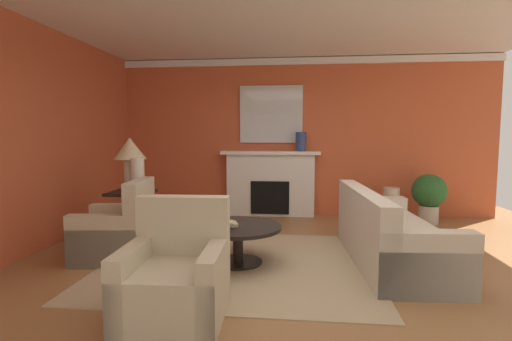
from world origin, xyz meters
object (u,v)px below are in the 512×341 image
object	(u,v)px
side_table	(132,212)
vase_tall_corner	(391,205)
armchair_facing_fireplace	(176,280)
coffee_table	(238,235)
mantel_mirror	(271,114)
sofa	(389,238)
potted_plant	(429,194)
vase_on_side_table	(137,175)
armchair_near_window	(117,233)
fireplace	(270,185)
table_lamp	(130,154)
vase_mantel_right	(301,142)

from	to	relation	value
side_table	vase_tall_corner	size ratio (longest dim) A/B	1.19
armchair_facing_fireplace	coffee_table	size ratio (longest dim) A/B	0.95
mantel_mirror	sofa	world-z (taller)	mantel_mirror
mantel_mirror	potted_plant	xyz separation A→B (m)	(2.70, -0.48, -1.38)
sofa	potted_plant	bearing A→B (deg)	61.66
armchair_facing_fireplace	coffee_table	world-z (taller)	armchair_facing_fireplace
vase_on_side_table	side_table	bearing A→B (deg)	141.34
armchair_near_window	coffee_table	distance (m)	1.48
mantel_mirror	armchair_facing_fireplace	xyz separation A→B (m)	(-0.49, -4.13, -1.56)
armchair_facing_fireplace	vase_on_side_table	distance (m)	2.40
mantel_mirror	vase_tall_corner	bearing A→B (deg)	-11.33
fireplace	sofa	distance (m)	2.94
fireplace	armchair_facing_fireplace	world-z (taller)	fireplace
armchair_near_window	vase_tall_corner	world-z (taller)	armchair_near_window
mantel_mirror	sofa	distance (m)	3.41
mantel_mirror	vase_on_side_table	xyz separation A→B (m)	(-1.67, -2.13, -0.93)
armchair_near_window	mantel_mirror	bearing A→B (deg)	59.02
sofa	vase_on_side_table	xyz separation A→B (m)	(-3.22, 0.47, 0.64)
fireplace	table_lamp	distance (m)	2.71
side_table	fireplace	bearing A→B (deg)	46.09
fireplace	mantel_mirror	distance (m)	1.31
fireplace	coffee_table	xyz separation A→B (m)	(-0.18, -2.70, -0.23)
vase_mantel_right	sofa	bearing A→B (deg)	-67.65
fireplace	armchair_facing_fireplace	bearing A→B (deg)	-97.01
side_table	potted_plant	world-z (taller)	potted_plant
side_table	mantel_mirror	bearing A→B (deg)	47.86
mantel_mirror	table_lamp	xyz separation A→B (m)	(-1.82, -2.01, -0.64)
armchair_near_window	vase_tall_corner	distance (m)	4.43
side_table	vase_mantel_right	distance (m)	3.15
armchair_facing_fireplace	potted_plant	bearing A→B (deg)	48.86
vase_on_side_table	mantel_mirror	bearing A→B (deg)	51.91
vase_mantel_right	potted_plant	world-z (taller)	vase_mantel_right
table_lamp	vase_on_side_table	size ratio (longest dim) A/B	1.57
armchair_facing_fireplace	vase_tall_corner	world-z (taller)	armchair_facing_fireplace
coffee_table	vase_tall_corner	world-z (taller)	vase_tall_corner
vase_on_side_table	potted_plant	size ratio (longest dim) A/B	0.57
mantel_mirror	fireplace	bearing A→B (deg)	-90.00
armchair_facing_fireplace	sofa	bearing A→B (deg)	36.75
sofa	armchair_near_window	world-z (taller)	armchair_near_window
table_lamp	fireplace	bearing A→B (deg)	46.09
side_table	vase_tall_corner	world-z (taller)	side_table
armchair_near_window	vase_on_side_table	world-z (taller)	vase_on_side_table
sofa	armchair_near_window	xyz separation A→B (m)	(-3.21, -0.17, 0.01)
side_table	armchair_facing_fireplace	bearing A→B (deg)	-57.89
mantel_mirror	armchair_facing_fireplace	distance (m)	4.44
table_lamp	coffee_table	bearing A→B (deg)	-26.24
vase_tall_corner	vase_mantel_right	world-z (taller)	vase_mantel_right
vase_tall_corner	vase_on_side_table	world-z (taller)	vase_on_side_table
side_table	vase_on_side_table	distance (m)	0.57
mantel_mirror	coffee_table	distance (m)	3.21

